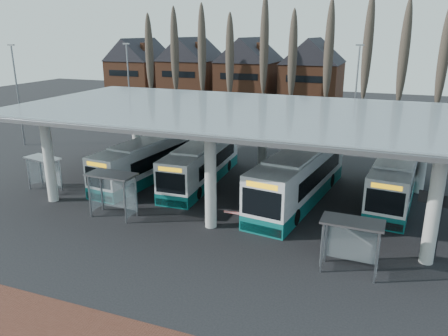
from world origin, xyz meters
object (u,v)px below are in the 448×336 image
at_px(shelter_0, 45,166).
at_px(bus_3, 395,178).
at_px(bus_0, 148,160).
at_px(bus_1, 202,163).
at_px(shelter_1, 113,185).
at_px(shelter_2, 352,234).
at_px(bus_2, 300,176).

bearing_deg(shelter_0, bus_3, 28.35).
bearing_deg(bus_0, bus_1, 15.69).
relative_size(bus_0, bus_3, 0.98).
bearing_deg(bus_1, bus_3, 3.38).
relative_size(bus_1, shelter_1, 3.69).
height_order(bus_3, shelter_1, bus_3).
bearing_deg(shelter_1, bus_0, 105.21).
height_order(bus_0, shelter_2, bus_0).
relative_size(bus_2, shelter_0, 4.52).
height_order(shelter_0, shelter_1, shelter_1).
relative_size(bus_0, shelter_0, 3.98).
relative_size(bus_0, shelter_1, 3.74).
relative_size(bus_2, bus_3, 1.12).
bearing_deg(shelter_2, shelter_1, 175.36).
bearing_deg(bus_1, shelter_1, -109.72).
distance_m(shelter_0, shelter_1, 7.96).
xyz_separation_m(bus_0, bus_3, (18.57, 2.35, 0.02)).
bearing_deg(shelter_0, bus_1, 41.61).
bearing_deg(shelter_2, shelter_0, 171.69).
bearing_deg(bus_1, shelter_2, -41.23).
relative_size(bus_3, shelter_2, 3.98).
bearing_deg(bus_0, shelter_0, -133.65).
bearing_deg(shelter_2, bus_3, 81.81).
distance_m(bus_3, shelter_1, 19.31).
distance_m(bus_2, bus_3, 6.79).
xyz_separation_m(bus_3, shelter_1, (-16.69, -9.69, 0.57)).
xyz_separation_m(bus_2, shelter_1, (-10.44, -7.05, 0.39)).
height_order(bus_2, shelter_1, bus_2).
relative_size(bus_0, bus_2, 0.88).
bearing_deg(bus_3, bus_0, -167.36).
height_order(bus_0, shelter_1, bus_0).
xyz_separation_m(bus_0, shelter_2, (16.64, -8.93, 0.48)).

